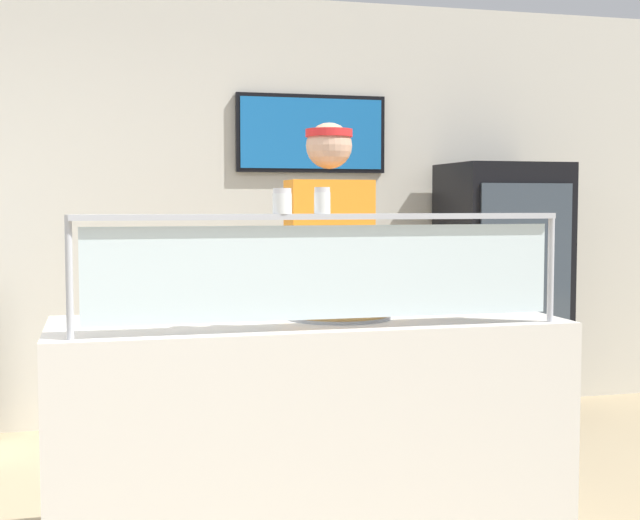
# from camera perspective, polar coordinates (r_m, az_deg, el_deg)

# --- Properties ---
(ground_plane) EXTENTS (12.00, 12.00, 0.00)m
(ground_plane) POSITION_cam_1_polar(r_m,az_deg,el_deg) (4.17, -2.98, -15.78)
(ground_plane) COLOR tan
(ground_plane) RESTS_ON ground
(shop_rear_unit) EXTENTS (6.34, 0.13, 2.70)m
(shop_rear_unit) POSITION_cam_1_polar(r_m,az_deg,el_deg) (5.58, -6.35, 3.38)
(shop_rear_unit) COLOR beige
(shop_rear_unit) RESTS_ON ground
(serving_counter) EXTENTS (1.94, 0.70, 0.95)m
(serving_counter) POSITION_cam_1_polar(r_m,az_deg,el_deg) (3.42, -0.81, -11.84)
(serving_counter) COLOR silver
(serving_counter) RESTS_ON ground
(sneeze_guard) EXTENTS (1.76, 0.06, 0.41)m
(sneeze_guard) POSITION_cam_1_polar(r_m,az_deg,el_deg) (3.02, 0.48, 0.29)
(sneeze_guard) COLOR #B2B5BC
(sneeze_guard) RESTS_ON serving_counter
(pizza_tray) EXTENTS (0.41, 0.41, 0.04)m
(pizza_tray) POSITION_cam_1_polar(r_m,az_deg,el_deg) (3.36, 1.22, -3.56)
(pizza_tray) COLOR #9EA0A8
(pizza_tray) RESTS_ON serving_counter
(pizza_server) EXTENTS (0.14, 0.29, 0.01)m
(pizza_server) POSITION_cam_1_polar(r_m,az_deg,el_deg) (3.35, 1.72, -3.21)
(pizza_server) COLOR #ADAFB7
(pizza_server) RESTS_ON pizza_tray
(parmesan_shaker) EXTENTS (0.07, 0.07, 0.09)m
(parmesan_shaker) POSITION_cam_1_polar(r_m,az_deg,el_deg) (2.98, -2.51, 3.79)
(parmesan_shaker) COLOR white
(parmesan_shaker) RESTS_ON sneeze_guard
(pepper_flake_shaker) EXTENTS (0.06, 0.06, 0.09)m
(pepper_flake_shaker) POSITION_cam_1_polar(r_m,az_deg,el_deg) (3.01, 0.15, 3.83)
(pepper_flake_shaker) COLOR white
(pepper_flake_shaker) RESTS_ON sneeze_guard
(worker_figure) EXTENTS (0.41, 0.50, 1.76)m
(worker_figure) POSITION_cam_1_polar(r_m,az_deg,el_deg) (3.97, 0.67, -1.87)
(worker_figure) COLOR #23232D
(worker_figure) RESTS_ON ground
(drink_fridge) EXTENTS (0.70, 0.66, 1.65)m
(drink_fridge) POSITION_cam_1_polar(r_m,az_deg,el_deg) (5.69, 11.86, -2.06)
(drink_fridge) COLOR black
(drink_fridge) RESTS_ON ground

